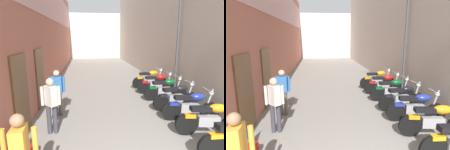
{
  "view_description": "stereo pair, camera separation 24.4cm",
  "coord_description": "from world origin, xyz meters",
  "views": [
    {
      "loc": [
        -1.24,
        -1.65,
        2.66
      ],
      "look_at": [
        -0.22,
        5.49,
        1.15
      ],
      "focal_mm": 29.98,
      "sensor_mm": 36.0,
      "label": 1
    },
    {
      "loc": [
        -1.0,
        -1.68,
        2.66
      ],
      "look_at": [
        -0.22,
        5.49,
        1.15
      ],
      "focal_mm": 29.98,
      "sensor_mm": 36.0,
      "label": 2
    }
  ],
  "objects": [
    {
      "name": "building_far_end",
      "position": [
        0.0,
        22.15,
        2.64
      ],
      "size": [
        8.97,
        2.0,
        5.28
      ],
      "primitive_type": "cube",
      "color": "beige",
      "rests_on": "ground"
    },
    {
      "name": "motorcycle_seventh",
      "position": [
        2.04,
        7.42,
        0.5
      ],
      "size": [
        1.85,
        0.58,
        1.04
      ],
      "color": "black",
      "rests_on": "ground"
    },
    {
      "name": "motorcycle_second",
      "position": [
        2.04,
        2.59,
        0.5
      ],
      "size": [
        1.84,
        0.58,
        1.04
      ],
      "color": "black",
      "rests_on": "ground"
    },
    {
      "name": "motorcycle_sixth",
      "position": [
        2.04,
        6.43,
        0.5
      ],
      "size": [
        1.85,
        0.58,
        1.04
      ],
      "color": "black",
      "rests_on": "ground"
    },
    {
      "name": "ground_plane",
      "position": [
        0.0,
        8.57,
        0.0
      ],
      "size": [
        37.15,
        37.15,
        0.0
      ],
      "primitive_type": "plane",
      "color": "gray"
    },
    {
      "name": "motorcycle_fifth",
      "position": [
        2.04,
        5.48,
        0.5
      ],
      "size": [
        1.85,
        0.58,
        1.04
      ],
      "color": "black",
      "rests_on": "ground"
    },
    {
      "name": "pedestrian_further_down",
      "position": [
        -2.19,
        4.5,
        0.92
      ],
      "size": [
        0.52,
        0.22,
        1.57
      ],
      "color": "#564C47",
      "rests_on": "ground"
    },
    {
      "name": "motorcycle_fourth",
      "position": [
        2.04,
        4.49,
        0.5
      ],
      "size": [
        1.85,
        0.58,
        1.04
      ],
      "color": "black",
      "rests_on": "ground"
    },
    {
      "name": "motorcycle_third",
      "position": [
        2.04,
        3.53,
        0.5
      ],
      "size": [
        1.85,
        0.58,
        1.04
      ],
      "color": "black",
      "rests_on": "ground"
    },
    {
      "name": "umbrella_leaning",
      "position": [
        -2.7,
        2.34,
        0.68
      ],
      "size": [
        0.2,
        0.35,
        0.97
      ],
      "color": "#4C4C4C",
      "rests_on": "ground"
    },
    {
      "name": "street_lamp",
      "position": [
        2.74,
        6.25,
        2.76
      ],
      "size": [
        0.79,
        0.18,
        4.73
      ],
      "color": "#47474C",
      "rests_on": "ground"
    },
    {
      "name": "building_left",
      "position": [
        -3.18,
        10.52,
        3.17
      ],
      "size": [
        0.45,
        21.15,
        6.3
      ],
      "color": "#B76651",
      "rests_on": "ground"
    },
    {
      "name": "building_right",
      "position": [
        3.18,
        10.57,
        3.35
      ],
      "size": [
        0.45,
        21.15,
        6.7
      ],
      "color": "beige",
      "rests_on": "ground"
    },
    {
      "name": "pedestrian_mid_alley",
      "position": [
        -2.19,
        3.31,
        0.92
      ],
      "size": [
        0.52,
        0.39,
        1.57
      ],
      "color": "#383842",
      "rests_on": "ground"
    }
  ]
}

